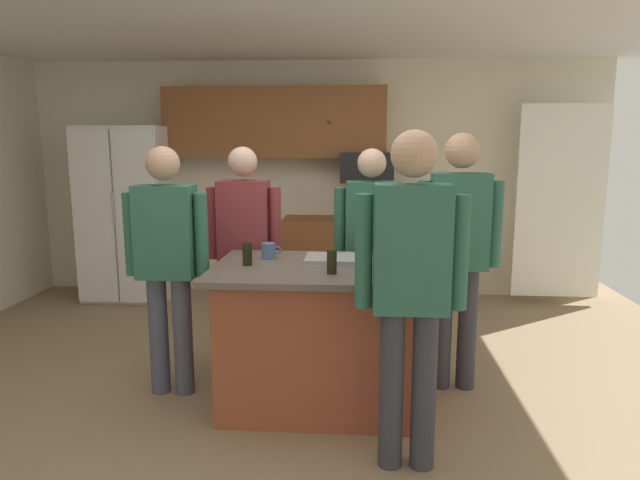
{
  "coord_description": "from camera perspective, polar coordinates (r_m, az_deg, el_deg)",
  "views": [
    {
      "loc": [
        0.54,
        -3.55,
        1.72
      ],
      "look_at": [
        0.26,
        0.25,
        1.05
      ],
      "focal_mm": 31.41,
      "sensor_mm": 36.0,
      "label": 1
    }
  ],
  "objects": [
    {
      "name": "glass_short_whisky",
      "position": [
        3.37,
        1.2,
        -2.24
      ],
      "size": [
        0.06,
        0.06,
        0.14
      ],
      "color": "black",
      "rests_on": "kitchen_island"
    },
    {
      "name": "french_door_window_panel",
      "position": [
        6.32,
        23.22,
        3.54
      ],
      "size": [
        0.9,
        0.06,
        2.0
      ],
      "primitive_type": "cube",
      "color": "white",
      "rests_on": "ground"
    },
    {
      "name": "refrigerator",
      "position": [
        6.5,
        -18.88,
        2.57
      ],
      "size": [
        0.92,
        0.76,
        1.89
      ],
      "color": "white",
      "rests_on": "ground"
    },
    {
      "name": "serving_tray",
      "position": [
        3.68,
        1.97,
        -2.03
      ],
      "size": [
        0.44,
        0.3,
        0.04
      ],
      "color": "#B7B7BC",
      "rests_on": "kitchen_island"
    },
    {
      "name": "person_host_foreground",
      "position": [
        3.87,
        -15.33,
        -1.42
      ],
      "size": [
        0.57,
        0.22,
        1.69
      ],
      "rotation": [
        0.0,
        0.0,
        -0.08
      ],
      "color": "#4C5166",
      "rests_on": "ground"
    },
    {
      "name": "person_guest_left",
      "position": [
        4.33,
        -7.7,
        -0.05
      ],
      "size": [
        0.57,
        0.22,
        1.69
      ],
      "rotation": [
        0.0,
        0.0,
        -0.83
      ],
      "color": "#232D4C",
      "rests_on": "ground"
    },
    {
      "name": "microwave_over_range",
      "position": [
        6.05,
        4.79,
        7.39
      ],
      "size": [
        0.56,
        0.4,
        0.32
      ],
      "primitive_type": "cube",
      "color": "black"
    },
    {
      "name": "person_elder_center",
      "position": [
        3.92,
        13.92,
        -0.36
      ],
      "size": [
        0.57,
        0.23,
        1.78
      ],
      "rotation": [
        0.0,
        0.0,
        -2.83
      ],
      "color": "#383842",
      "rests_on": "ground"
    },
    {
      "name": "back_wall",
      "position": [
        6.38,
        -0.68,
        6.2
      ],
      "size": [
        6.4,
        0.1,
        2.6
      ],
      "primitive_type": "cube",
      "color": "beige",
      "rests_on": "ground"
    },
    {
      "name": "floor",
      "position": [
        3.98,
        -4.19,
        -15.67
      ],
      "size": [
        7.04,
        7.04,
        0.0
      ],
      "primitive_type": "plane",
      "color": "#937A5B",
      "rests_on": "ground"
    },
    {
      "name": "mug_blue_stoneware",
      "position": [
        3.83,
        -5.24,
        -1.09
      ],
      "size": [
        0.13,
        0.09,
        0.11
      ],
      "color": "#4C6B99",
      "rests_on": "kitchen_island"
    },
    {
      "name": "person_guest_by_door",
      "position": [
        2.88,
        9.23,
        -3.86
      ],
      "size": [
        0.57,
        0.23,
        1.78
      ],
      "rotation": [
        0.0,
        0.0,
        2.22
      ],
      "color": "#383842",
      "rests_on": "ground"
    },
    {
      "name": "cabinet_run_lower",
      "position": [
        6.16,
        4.66,
        -1.96
      ],
      "size": [
        1.8,
        0.63,
        0.9
      ],
      "color": "brown",
      "rests_on": "ground"
    },
    {
      "name": "kitchen_island",
      "position": [
        3.73,
        -0.34,
        -9.57
      ],
      "size": [
        1.33,
        0.98,
        0.94
      ],
      "color": "#9E4C33",
      "rests_on": "ground"
    },
    {
      "name": "person_guest_right",
      "position": [
        4.35,
        5.18,
        -0.07
      ],
      "size": [
        0.57,
        0.22,
        1.67
      ],
      "rotation": [
        0.0,
        0.0,
        -2.0
      ],
      "color": "#4C5166",
      "rests_on": "ground"
    },
    {
      "name": "glass_dark_ale",
      "position": [
        3.4,
        6.17,
        -2.19
      ],
      "size": [
        0.07,
        0.07,
        0.14
      ],
      "color": "black",
      "rests_on": "kitchen_island"
    },
    {
      "name": "cabinet_run_upper",
      "position": [
        6.22,
        -4.6,
        11.83
      ],
      "size": [
        2.4,
        0.38,
        0.75
      ],
      "color": "brown"
    },
    {
      "name": "glass_stout_tall",
      "position": [
        3.74,
        6.69,
        -0.9
      ],
      "size": [
        0.07,
        0.07,
        0.17
      ],
      "color": "black",
      "rests_on": "kitchen_island"
    },
    {
      "name": "glass_pilsner",
      "position": [
        3.6,
        6.94,
        -1.7
      ],
      "size": [
        0.07,
        0.07,
        0.12
      ],
      "color": "black",
      "rests_on": "kitchen_island"
    },
    {
      "name": "tumbler_amber",
      "position": [
        3.63,
        -7.41,
        -1.41
      ],
      "size": [
        0.06,
        0.06,
        0.15
      ],
      "color": "black",
      "rests_on": "kitchen_island"
    }
  ]
}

